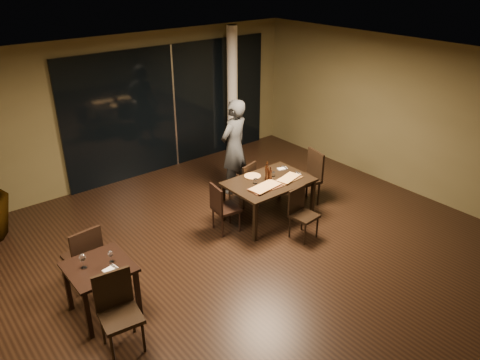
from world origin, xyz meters
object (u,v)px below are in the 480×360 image
at_px(chair_main_far, 245,182).
at_px(chair_side_far, 85,254).
at_px(bottle_c, 267,171).
at_px(chair_main_near, 301,211).
at_px(bottle_b, 270,174).
at_px(chair_main_right, 309,175).
at_px(main_table, 269,185).
at_px(bottle_a, 267,172).
at_px(chair_main_left, 222,206).
at_px(diner, 234,147).
at_px(chair_side_near, 118,307).
at_px(side_table, 100,274).

bearing_deg(chair_main_far, chair_side_far, -7.12).
distance_m(chair_main_far, bottle_c, 0.73).
bearing_deg(chair_main_near, bottle_b, 84.50).
xyz_separation_m(chair_main_right, bottle_b, (-0.99, 0.02, 0.30)).
height_order(main_table, bottle_a, bottle_a).
bearing_deg(main_table, chair_main_left, 171.05).
height_order(diner, bottle_b, diner).
relative_size(chair_main_far, bottle_a, 2.65).
xyz_separation_m(main_table, chair_main_right, (1.01, -0.03, -0.09)).
xyz_separation_m(chair_main_far, bottle_c, (0.03, -0.59, 0.43)).
distance_m(chair_main_near, diner, 2.10).
distance_m(chair_main_far, chair_side_near, 3.92).
distance_m(chair_main_far, chair_main_near, 1.45).
height_order(chair_main_far, bottle_b, bottle_b).
bearing_deg(chair_side_far, chair_main_left, 174.88).
distance_m(chair_main_near, bottle_a, 0.93).
relative_size(main_table, chair_main_right, 1.43).
bearing_deg(chair_main_near, bottle_c, 84.52).
bearing_deg(chair_side_far, bottle_c, 173.68).
relative_size(diner, bottle_a, 5.85).
relative_size(chair_main_right, bottle_a, 3.21).
bearing_deg(chair_side_near, bottle_a, 26.82).
distance_m(chair_side_near, bottle_a, 3.67).
relative_size(side_table, bottle_a, 2.44).
distance_m(chair_main_near, chair_side_near, 3.52).
relative_size(chair_main_right, bottle_b, 3.93).
height_order(chair_main_left, chair_main_right, chair_main_right).
height_order(side_table, bottle_b, bottle_b).
relative_size(chair_side_far, bottle_a, 3.04).
bearing_deg(chair_main_far, main_table, 74.97).
bearing_deg(side_table, bottle_b, 8.13).
distance_m(chair_side_far, chair_side_near, 1.32).
relative_size(side_table, chair_main_right, 0.76).
distance_m(main_table, bottle_c, 0.25).
relative_size(side_table, chair_side_near, 0.80).
bearing_deg(chair_side_far, chair_main_near, 159.36).
xyz_separation_m(chair_main_near, bottle_b, (-0.00, 0.78, 0.40)).
bearing_deg(chair_main_left, chair_main_near, -126.39).
distance_m(chair_main_near, bottle_c, 0.97).
bearing_deg(bottle_a, side_table, -171.06).
bearing_deg(chair_side_near, bottle_b, 25.96).
xyz_separation_m(chair_main_far, chair_main_near, (0.03, -1.45, 0.00)).
xyz_separation_m(bottle_a, bottle_b, (0.05, -0.04, -0.03)).
relative_size(chair_main_left, bottle_b, 3.34).
distance_m(side_table, chair_main_near, 3.44).
xyz_separation_m(main_table, chair_main_near, (0.02, -0.79, -0.19)).
xyz_separation_m(side_table, bottle_b, (3.42, 0.49, 0.26)).
distance_m(main_table, bottle_a, 0.24).
xyz_separation_m(chair_main_near, bottle_a, (-0.05, 0.82, 0.43)).
bearing_deg(chair_main_near, main_table, 85.93).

